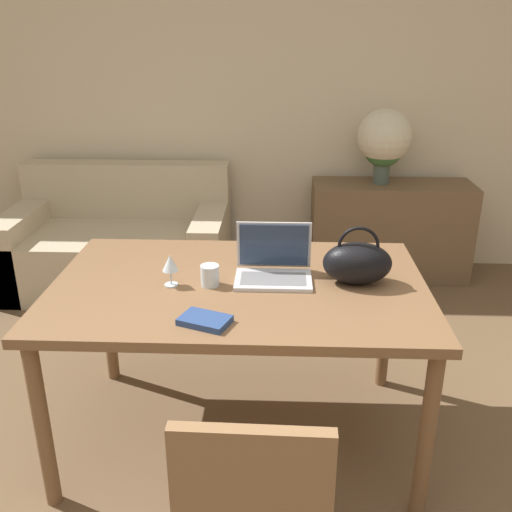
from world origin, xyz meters
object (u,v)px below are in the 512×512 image
(drinking_glass, at_px, (210,275))
(handbag, at_px, (357,262))
(couch, at_px, (121,245))
(wine_glass, at_px, (170,264))
(chair, at_px, (255,503))
(flower_vase, at_px, (384,140))
(laptop, at_px, (274,263))

(drinking_glass, height_order, handbag, handbag)
(handbag, bearing_deg, couch, 131.63)
(drinking_glass, relative_size, wine_glass, 0.65)
(handbag, bearing_deg, chair, -112.69)
(couch, bearing_deg, wine_glass, -67.56)
(couch, xyz_separation_m, wine_glass, (0.70, -1.70, 0.58))
(couch, relative_size, flower_vase, 2.92)
(laptop, relative_size, flower_vase, 0.61)
(drinking_glass, xyz_separation_m, handbag, (0.60, 0.05, 0.05))
(wine_glass, bearing_deg, chair, -65.94)
(flower_vase, bearing_deg, couch, -173.85)
(chair, bearing_deg, laptop, 88.99)
(couch, distance_m, laptop, 2.02)
(chair, relative_size, handbag, 3.00)
(couch, xyz_separation_m, drinking_glass, (0.86, -1.69, 0.53))
(couch, relative_size, wine_glass, 11.53)
(chair, relative_size, drinking_glass, 9.76)
(laptop, bearing_deg, drinking_glass, -159.15)
(chair, distance_m, couch, 2.77)
(drinking_glass, xyz_separation_m, flower_vase, (1.00, 1.89, 0.21))
(couch, height_order, wine_glass, wine_glass)
(couch, distance_m, drinking_glass, 1.97)
(drinking_glass, relative_size, flower_vase, 0.17)
(couch, bearing_deg, laptop, -54.93)
(chair, relative_size, couch, 0.55)
(couch, relative_size, handbag, 5.44)
(flower_vase, bearing_deg, drinking_glass, -117.86)
(laptop, height_order, flower_vase, flower_vase)
(couch, distance_m, wine_glass, 1.93)
(handbag, relative_size, flower_vase, 0.54)
(chair, relative_size, flower_vase, 1.61)
(chair, height_order, flower_vase, flower_vase)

